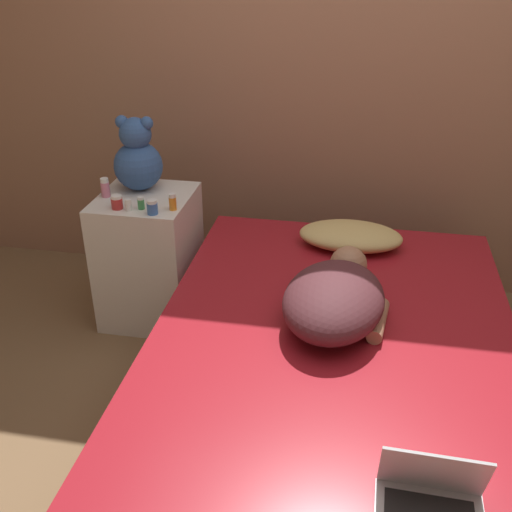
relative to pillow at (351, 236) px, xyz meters
name	(u,v)px	position (x,y,z in m)	size (l,w,h in m)	color
ground_plane	(327,430)	(-0.02, -0.77, -0.53)	(12.00, 12.00, 0.00)	brown
wall_back	(362,51)	(-0.02, 0.54, 0.77)	(8.00, 0.06, 2.60)	#996B51
bed	(330,386)	(-0.02, -0.77, -0.29)	(1.41, 2.05, 0.47)	brown
nightstand	(150,257)	(-1.02, -0.05, -0.19)	(0.45, 0.48, 0.68)	silver
pillow	(351,236)	(0.00, 0.00, 0.00)	(0.50, 0.30, 0.11)	tan
person_lying	(336,297)	(-0.03, -0.64, 0.04)	(0.45, 0.71, 0.21)	#4C2328
laptop	(431,500)	(0.27, -1.50, -0.01)	(0.29, 0.20, 0.20)	silver
teddy_bear	(138,158)	(-1.07, 0.04, 0.31)	(0.24, 0.24, 0.37)	#335693
bottle_green	(141,203)	(-0.97, -0.20, 0.18)	(0.03, 0.03, 0.06)	#3D8E4C
bottle_white	(128,205)	(-1.03, -0.23, 0.18)	(0.03, 0.03, 0.06)	white
bottle_orange	(173,202)	(-0.83, -0.18, 0.19)	(0.03, 0.03, 0.08)	orange
bottle_blue	(152,207)	(-0.90, -0.24, 0.18)	(0.05, 0.05, 0.07)	#3866B2
bottle_pink	(105,188)	(-1.20, -0.09, 0.20)	(0.04, 0.04, 0.09)	pink
bottle_red	(117,202)	(-1.09, -0.21, 0.18)	(0.05, 0.05, 0.07)	#B72D2D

